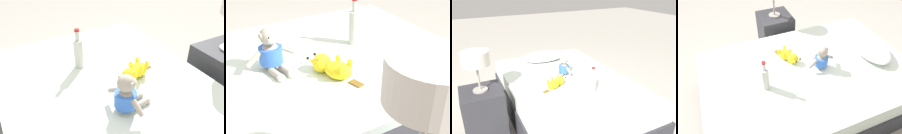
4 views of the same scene
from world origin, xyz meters
TOP-DOWN VIEW (x-y plane):
  - bed at (0.00, 0.00)m, footprint 1.32×1.98m
  - plush_monkey at (0.01, 0.11)m, footprint 0.24×0.29m
  - plush_yellow_creature at (-0.19, -0.13)m, footprint 0.32×0.19m
  - glass_bottle at (0.07, -0.43)m, footprint 0.07×0.07m
  - nightstand at (-0.94, -0.01)m, footprint 0.39×0.39m

SIDE VIEW (x-z plane):
  - bed at x=0.00m, z-range 0.00..0.48m
  - nightstand at x=-0.94m, z-range 0.00..0.56m
  - plush_yellow_creature at x=-0.19m, z-range 0.48..0.58m
  - plush_monkey at x=0.01m, z-range 0.46..0.70m
  - glass_bottle at x=0.07m, z-range 0.45..0.74m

